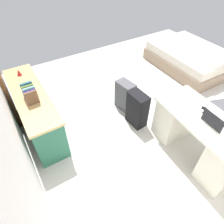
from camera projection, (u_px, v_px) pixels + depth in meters
ground_plane at (163, 111)px, 3.86m from camera, size 6.07×6.07×0.00m
desk at (199, 137)px, 2.89m from camera, size 1.48×0.75×0.74m
credenza at (35, 111)px, 3.31m from camera, size 1.80×0.48×0.75m
bed at (190, 58)px, 4.89m from camera, size 1.94×1.45×0.58m
suitcase_black at (137, 109)px, 3.41m from camera, size 0.37×0.24×0.64m
suitcase_spare_grey at (125, 96)px, 3.74m from camera, size 0.39×0.27×0.58m
laptop at (214, 122)px, 2.54m from camera, size 0.32×0.24×0.21m
computer_mouse at (201, 111)px, 2.74m from camera, size 0.07×0.10×0.03m
cell_phone_by_mouse at (203, 110)px, 2.78m from camera, size 0.12×0.15×0.01m
book_row at (30, 93)px, 2.87m from camera, size 0.28×0.17×0.23m
figurine_small at (19, 72)px, 3.37m from camera, size 0.08×0.08×0.11m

